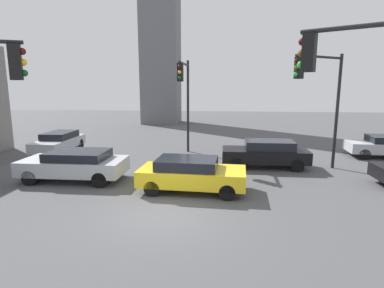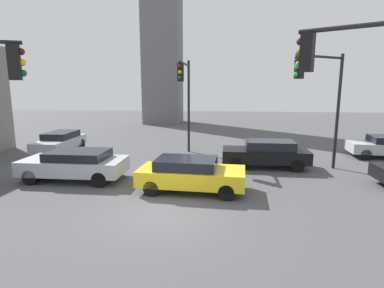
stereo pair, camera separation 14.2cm
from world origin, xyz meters
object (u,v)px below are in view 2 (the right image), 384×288
at_px(car_5, 266,153).
at_px(traffic_light_2, 185,89).
at_px(traffic_light_0, 321,88).
at_px(car_1, 190,174).
at_px(car_2, 60,142).
at_px(car_0, 75,164).
at_px(traffic_light_3, 379,88).

bearing_deg(car_5, traffic_light_2, -25.81).
xyz_separation_m(traffic_light_0, car_1, (-6.01, -3.69, -3.45)).
height_order(car_2, car_5, car_5).
bearing_deg(car_2, traffic_light_0, 77.76).
xyz_separation_m(traffic_light_2, car_0, (-4.43, -5.57, -3.40)).
distance_m(car_1, car_5, 5.58).
xyz_separation_m(traffic_light_3, car_1, (-5.04, 4.26, -3.49)).
xyz_separation_m(car_1, car_5, (3.60, 4.26, 0.04)).
distance_m(traffic_light_0, car_5, 4.22).
distance_m(traffic_light_0, traffic_light_2, 7.64).
height_order(traffic_light_2, car_1, traffic_light_2).
height_order(traffic_light_2, car_0, traffic_light_2).
relative_size(car_0, car_5, 1.03).
distance_m(traffic_light_3, car_1, 7.47).
bearing_deg(traffic_light_0, traffic_light_2, -56.53).
bearing_deg(car_1, traffic_light_3, -37.18).
bearing_deg(car_1, car_2, 147.91).
bearing_deg(traffic_light_3, car_0, 3.08).
xyz_separation_m(traffic_light_3, car_0, (-10.54, 5.25, -3.48)).
bearing_deg(traffic_light_2, traffic_light_3, 31.47).
height_order(traffic_light_0, car_1, traffic_light_0).
height_order(car_0, car_5, car_5).
bearing_deg(car_1, car_5, 52.82).
bearing_deg(traffic_light_2, car_5, 65.77).
distance_m(traffic_light_2, car_2, 8.95).
distance_m(car_0, car_1, 5.59).
relative_size(traffic_light_2, car_2, 1.35).
relative_size(car_2, car_5, 0.97).
xyz_separation_m(car_0, car_2, (-3.85, 5.58, -0.01)).
relative_size(car_1, car_2, 1.01).
xyz_separation_m(traffic_light_3, car_5, (-1.44, 8.52, -3.46)).
xyz_separation_m(car_0, car_5, (9.10, 3.27, 0.02)).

